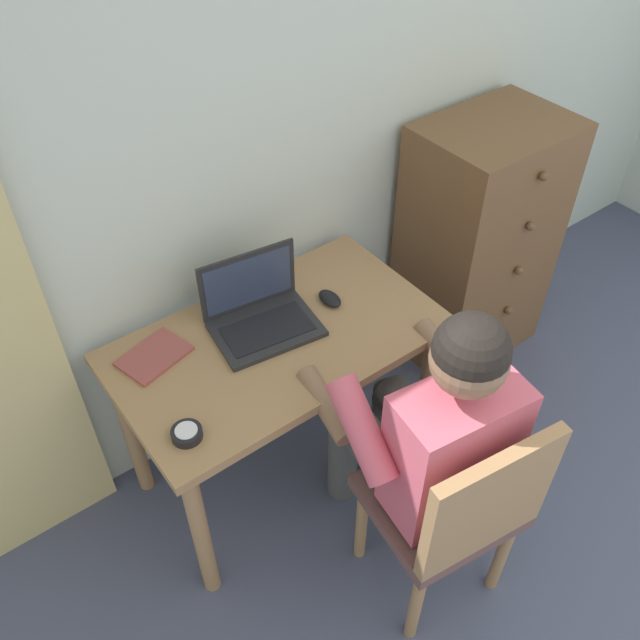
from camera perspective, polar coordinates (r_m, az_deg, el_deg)
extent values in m
cube|color=silver|center=(2.40, 1.12, 18.19)|extent=(4.80, 0.05, 2.50)
cube|color=#9E754C|center=(2.22, -3.63, -1.86)|extent=(1.08, 0.62, 0.03)
cylinder|color=#9E754C|center=(2.23, -10.08, -17.44)|extent=(0.06, 0.06, 0.68)
cylinder|color=#9E754C|center=(2.57, 8.93, -6.10)|extent=(0.06, 0.06, 0.68)
cylinder|color=#9E754C|center=(2.52, -15.79, -9.01)|extent=(0.06, 0.06, 0.68)
cylinder|color=#9E754C|center=(2.81, 1.89, 0.06)|extent=(0.06, 0.06, 0.68)
cube|color=brown|center=(2.95, 13.20, 6.33)|extent=(0.59, 0.43, 1.10)
sphere|color=brown|center=(3.13, 14.96, -2.18)|extent=(0.04, 0.04, 0.04)
sphere|color=brown|center=(2.98, 15.70, 0.78)|extent=(0.04, 0.04, 0.04)
sphere|color=brown|center=(2.85, 16.52, 4.03)|extent=(0.04, 0.04, 0.04)
sphere|color=brown|center=(2.72, 17.43, 7.60)|extent=(0.04, 0.04, 0.04)
sphere|color=brown|center=(2.60, 18.44, 11.49)|extent=(0.04, 0.04, 0.04)
cube|color=brown|center=(2.18, 10.04, -14.82)|extent=(0.47, 0.45, 0.05)
cube|color=#9E754C|center=(1.92, 14.18, -14.92)|extent=(0.42, 0.10, 0.42)
cylinder|color=#9E754C|center=(2.50, 10.38, -13.27)|extent=(0.04, 0.04, 0.42)
cylinder|color=#9E754C|center=(2.38, 3.55, -16.77)|extent=(0.04, 0.04, 0.42)
cylinder|color=#9E754C|center=(2.40, 15.15, -18.65)|extent=(0.04, 0.04, 0.42)
cylinder|color=#9E754C|center=(2.27, 8.13, -22.78)|extent=(0.04, 0.04, 0.42)
cylinder|color=#4C4C4C|center=(2.27, 8.66, -9.22)|extent=(0.19, 0.42, 0.14)
cylinder|color=#4C4C4C|center=(2.20, 4.78, -11.10)|extent=(0.19, 0.42, 0.14)
cylinder|color=#4C4C4C|center=(2.55, 5.48, -9.47)|extent=(0.11, 0.11, 0.49)
cylinder|color=#4C4C4C|center=(2.49, 1.94, -11.11)|extent=(0.11, 0.11, 0.49)
cube|color=#D1566B|center=(1.95, 11.14, -10.77)|extent=(0.38, 0.25, 0.46)
cylinder|color=#D1566B|center=(2.05, 14.14, -4.28)|extent=(0.13, 0.31, 0.25)
cylinder|color=#D1566B|center=(1.85, 3.58, -9.27)|extent=(0.13, 0.31, 0.25)
cylinder|color=#846047|center=(2.22, 10.46, -2.84)|extent=(0.11, 0.28, 0.11)
cylinder|color=#846047|center=(2.04, 0.50, -7.20)|extent=(0.11, 0.28, 0.11)
sphere|color=#846047|center=(1.68, 12.56, -3.28)|extent=(0.20, 0.20, 0.20)
sphere|color=black|center=(1.66, 12.72, -2.56)|extent=(0.20, 0.20, 0.20)
cube|color=#232326|center=(2.22, -4.59, -0.77)|extent=(0.37, 0.28, 0.02)
cube|color=black|center=(2.21, -4.49, -0.74)|extent=(0.30, 0.19, 0.00)
cube|color=#232326|center=(2.23, -6.15, 3.38)|extent=(0.34, 0.06, 0.22)
cube|color=#2D3851|center=(2.23, -6.08, 3.29)|extent=(0.30, 0.04, 0.18)
ellipsoid|color=black|center=(2.32, 0.84, 1.84)|extent=(0.06, 0.10, 0.03)
cylinder|color=black|center=(1.96, -11.24, -9.44)|extent=(0.09, 0.09, 0.03)
cylinder|color=silver|center=(1.95, -11.30, -9.17)|extent=(0.06, 0.06, 0.00)
cube|color=#994742|center=(2.20, -13.90, -2.98)|extent=(0.24, 0.20, 0.01)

